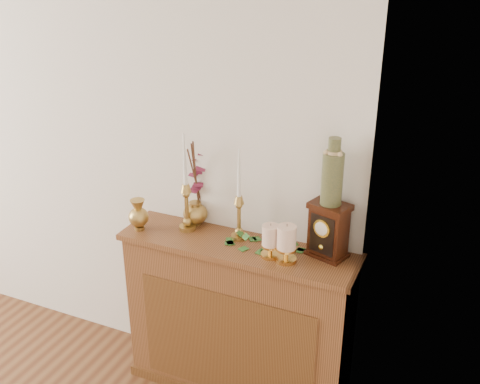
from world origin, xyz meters
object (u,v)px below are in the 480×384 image
at_px(candlestick_left, 186,200).
at_px(ginger_jar, 198,184).
at_px(bud_vase, 138,215).
at_px(candlestick_center, 239,210).
at_px(ceramic_vase, 332,175).
at_px(mantel_clock, 328,231).

relative_size(candlestick_left, ginger_jar, 1.09).
bearing_deg(bud_vase, ginger_jar, 41.07).
relative_size(candlestick_center, bud_vase, 2.83).
xyz_separation_m(candlestick_center, ceramic_vase, (0.46, 0.02, 0.26)).
xyz_separation_m(bud_vase, ceramic_vase, (0.98, 0.14, 0.34)).
height_order(candlestick_left, ginger_jar, candlestick_left).
height_order(candlestick_left, candlestick_center, candlestick_left).
xyz_separation_m(mantel_clock, ceramic_vase, (0.00, 0.00, 0.29)).
bearing_deg(candlestick_left, bud_vase, -155.64).
height_order(mantel_clock, ceramic_vase, ceramic_vase).
bearing_deg(candlestick_center, ceramic_vase, 2.13).
bearing_deg(ginger_jar, mantel_clock, -5.55).
bearing_deg(ceramic_vase, candlestick_center, -177.87).
height_order(candlestick_center, mantel_clock, candlestick_center).
height_order(candlestick_left, bud_vase, candlestick_left).
bearing_deg(candlestick_left, mantel_clock, 2.67).
relative_size(bud_vase, ceramic_vase, 0.53).
distance_m(candlestick_center, ceramic_vase, 0.53).
xyz_separation_m(bud_vase, ginger_jar, (0.24, 0.21, 0.13)).
xyz_separation_m(candlestick_left, bud_vase, (-0.23, -0.10, -0.09)).
xyz_separation_m(ginger_jar, mantel_clock, (0.74, -0.07, -0.08)).
bearing_deg(candlestick_center, mantel_clock, 1.83).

